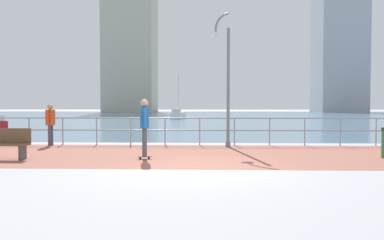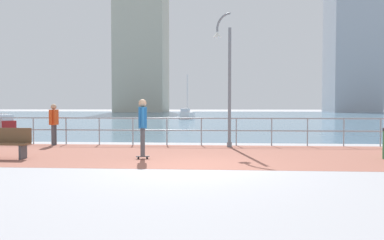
# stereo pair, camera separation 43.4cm
# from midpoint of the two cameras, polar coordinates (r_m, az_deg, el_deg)

# --- Properties ---
(ground) EXTENTS (220.00, 220.00, 0.00)m
(ground) POSITION_cam_midpoint_polar(r_m,az_deg,el_deg) (49.95, 1.59, 0.33)
(ground) COLOR #9E9EA3
(brick_paving) EXTENTS (28.00, 5.85, 0.01)m
(brick_paving) POSITION_cam_midpoint_polar(r_m,az_deg,el_deg) (12.43, -0.09, -5.20)
(brick_paving) COLOR #935647
(brick_paving) RESTS_ON ground
(harbor_water) EXTENTS (180.00, 88.00, 0.00)m
(harbor_water) POSITION_cam_midpoint_polar(r_m,az_deg,el_deg) (60.26, 1.69, 0.64)
(harbor_water) COLOR slate
(harbor_water) RESTS_ON ground
(waterfront_railing) EXTENTS (25.25, 0.06, 1.12)m
(waterfront_railing) POSITION_cam_midpoint_polar(r_m,az_deg,el_deg) (15.27, 0.34, -0.93)
(waterfront_railing) COLOR #8C99A3
(waterfront_railing) RESTS_ON ground
(lamppost) EXTENTS (0.75, 0.54, 5.16)m
(lamppost) POSITION_cam_midpoint_polar(r_m,az_deg,el_deg) (14.78, 4.04, 7.05)
(lamppost) COLOR slate
(lamppost) RESTS_ON ground
(skateboarder) EXTENTS (0.41, 0.56, 1.79)m
(skateboarder) POSITION_cam_midpoint_polar(r_m,az_deg,el_deg) (11.35, -8.24, -0.47)
(skateboarder) COLOR black
(skateboarder) RESTS_ON ground
(bystander) EXTENTS (0.27, 0.56, 1.67)m
(bystander) POSITION_cam_midpoint_polar(r_m,az_deg,el_deg) (16.24, -21.23, -0.16)
(bystander) COLOR #4C4C51
(bystander) RESTS_ON ground
(park_bench) EXTENTS (1.61, 0.47, 0.92)m
(park_bench) POSITION_cam_midpoint_polar(r_m,az_deg,el_deg) (12.71, -27.46, -3.13)
(park_bench) COLOR brown
(park_bench) RESTS_ON ground
(sailboat_teal) EXTENTS (1.67, 3.94, 5.36)m
(sailboat_teal) POSITION_cam_midpoint_polar(r_m,az_deg,el_deg) (45.63, -2.38, 0.79)
(sailboat_teal) COLOR white
(sailboat_teal) RESTS_ON ground
(tower_brick) EXTENTS (12.50, 12.64, 41.77)m
(tower_brick) POSITION_cam_midpoint_polar(r_m,az_deg,el_deg) (101.06, -9.32, 12.65)
(tower_brick) COLOR #B2AD99
(tower_brick) RESTS_ON ground
(tower_slate) EXTENTS (11.11, 11.39, 46.08)m
(tower_slate) POSITION_cam_midpoint_polar(r_m,az_deg,el_deg) (104.24, 21.13, 13.42)
(tower_slate) COLOR #A3A8B2
(tower_slate) RESTS_ON ground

